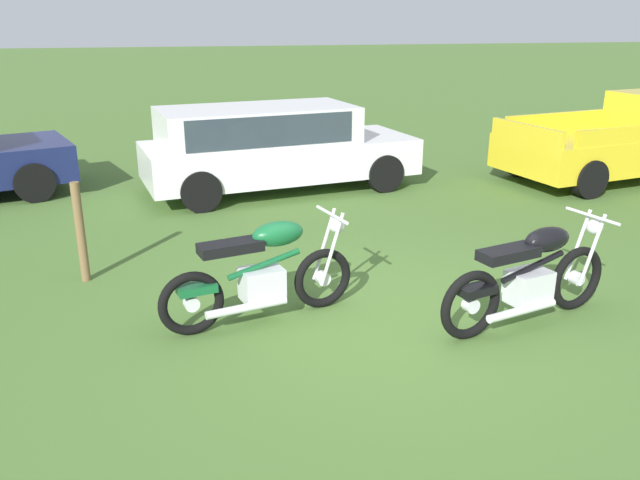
% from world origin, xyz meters
% --- Properties ---
extents(ground_plane, '(120.00, 120.00, 0.00)m').
position_xyz_m(ground_plane, '(0.00, 0.00, 0.00)').
color(ground_plane, '#476B2D').
extents(motorcycle_green, '(1.97, 0.83, 1.02)m').
position_xyz_m(motorcycle_green, '(-1.25, 0.33, 0.49)').
color(motorcycle_green, black).
rests_on(motorcycle_green, ground).
extents(motorcycle_black, '(2.00, 0.86, 1.02)m').
position_xyz_m(motorcycle_black, '(1.24, -0.31, 0.48)').
color(motorcycle_black, black).
rests_on(motorcycle_black, ground).
extents(car_white, '(4.76, 2.44, 1.43)m').
position_xyz_m(car_white, '(-0.41, 5.28, 0.83)').
color(car_white, silver).
rests_on(car_white, ground).
extents(fence_post_wooden, '(0.10, 0.10, 1.15)m').
position_xyz_m(fence_post_wooden, '(-3.07, 1.79, 0.57)').
color(fence_post_wooden, brown).
rests_on(fence_post_wooden, ground).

